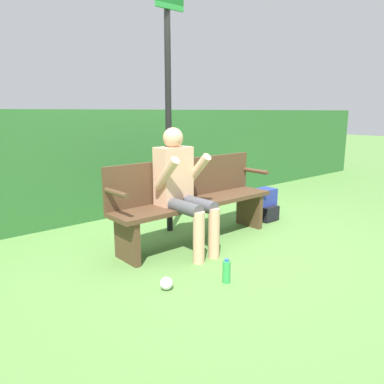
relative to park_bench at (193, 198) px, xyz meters
The scene contains 9 objects.
ground_plane 0.48m from the park_bench, 90.00° to the right, with size 40.00×40.00×0.00m, color #5B8942.
hedge_back 1.64m from the park_bench, 90.00° to the left, with size 12.00×0.47×1.42m.
park_bench is the anchor object (origin of this frame).
person_seated 0.37m from the park_bench, 151.81° to the right, with size 0.49×0.66×1.24m.
backpack 1.26m from the park_bench, ahead, with size 0.34×0.28×0.40m.
water_bottle 1.16m from the park_bench, 115.90° to the right, with size 0.07×0.07×0.21m.
signpost 1.13m from the park_bench, 87.65° to the left, with size 0.37×0.09×2.72m.
parked_car 12.17m from the park_bench, 68.25° to the left, with size 4.42×3.10×1.21m.
litter_crumple 1.28m from the park_bench, 140.80° to the right, with size 0.10×0.10×0.10m.
Camera 1 is at (-2.58, -2.92, 1.39)m, focal length 35.00 mm.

